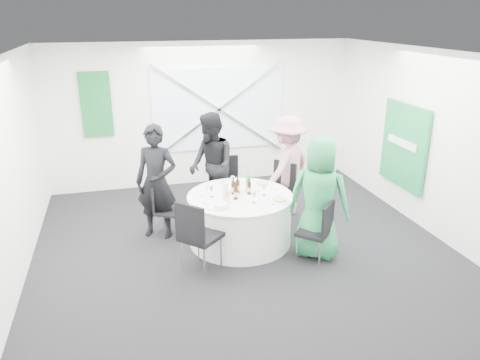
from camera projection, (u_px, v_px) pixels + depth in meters
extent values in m
plane|color=black|center=(243.00, 248.00, 6.95)|extent=(6.00, 6.00, 0.00)
plane|color=white|center=(244.00, 53.00, 6.00)|extent=(6.00, 6.00, 0.00)
plane|color=white|center=(203.00, 114.00, 9.21)|extent=(6.00, 0.00, 6.00)
plane|color=white|center=(343.00, 263.00, 3.75)|extent=(6.00, 0.00, 6.00)
plane|color=white|center=(9.00, 176.00, 5.75)|extent=(0.00, 6.00, 6.00)
plane|color=white|center=(431.00, 143.00, 7.21)|extent=(0.00, 6.00, 6.00)
cube|color=silver|center=(219.00, 109.00, 9.21)|extent=(2.60, 0.03, 1.60)
cube|color=silver|center=(219.00, 109.00, 9.17)|extent=(2.63, 0.05, 1.84)
cube|color=silver|center=(219.00, 109.00, 9.17)|extent=(2.63, 0.05, 1.84)
cube|color=#156A38|center=(96.00, 105.00, 8.57)|extent=(0.55, 0.04, 1.20)
cube|color=#198B41|center=(404.00, 146.00, 7.81)|extent=(0.05, 1.20, 1.40)
cylinder|color=silver|center=(240.00, 219.00, 7.01)|extent=(1.52, 1.52, 0.74)
cylinder|color=silver|center=(240.00, 196.00, 6.88)|extent=(1.56, 1.56, 0.02)
cube|color=black|center=(228.00, 187.00, 8.01)|extent=(0.48, 0.48, 0.05)
cube|color=black|center=(226.00, 169.00, 8.11)|extent=(0.42, 0.07, 0.48)
cylinder|color=silver|center=(237.00, 196.00, 8.29)|extent=(0.02, 0.02, 0.45)
cylinder|color=silver|center=(217.00, 197.00, 8.23)|extent=(0.02, 0.02, 0.45)
cylinder|color=silver|center=(240.00, 204.00, 7.95)|extent=(0.02, 0.02, 0.45)
cylinder|color=silver|center=(219.00, 205.00, 7.89)|extent=(0.02, 0.02, 0.45)
cube|color=black|center=(169.00, 211.00, 7.21)|extent=(0.50, 0.50, 0.04)
cube|color=black|center=(157.00, 197.00, 7.17)|extent=(0.19, 0.33, 0.40)
cylinder|color=silver|center=(164.00, 219.00, 7.45)|extent=(0.02, 0.02, 0.38)
cylinder|color=silver|center=(157.00, 227.00, 7.18)|extent=(0.02, 0.02, 0.38)
cylinder|color=silver|center=(182.00, 221.00, 7.40)|extent=(0.02, 0.02, 0.38)
cylinder|color=silver|center=(176.00, 229.00, 7.12)|extent=(0.02, 0.02, 0.38)
cube|color=black|center=(277.00, 194.00, 7.68)|extent=(0.63, 0.63, 0.05)
cube|color=black|center=(285.00, 176.00, 7.74)|extent=(0.29, 0.37, 0.48)
cylinder|color=silver|center=(292.00, 208.00, 7.79)|extent=(0.02, 0.02, 0.46)
cylinder|color=silver|center=(274.00, 202.00, 8.00)|extent=(0.02, 0.02, 0.46)
cylinder|color=silver|center=(279.00, 215.00, 7.52)|extent=(0.02, 0.02, 0.46)
cylinder|color=silver|center=(261.00, 209.00, 7.74)|extent=(0.02, 0.02, 0.46)
cube|color=black|center=(313.00, 233.00, 6.44)|extent=(0.58, 0.58, 0.05)
cube|color=black|center=(328.00, 219.00, 6.27)|extent=(0.30, 0.30, 0.44)
cylinder|color=silver|center=(319.00, 255.00, 6.31)|extent=(0.02, 0.02, 0.42)
cylinder|color=silver|center=(328.00, 245.00, 6.58)|extent=(0.02, 0.02, 0.42)
cylinder|color=silver|center=(297.00, 249.00, 6.46)|extent=(0.02, 0.02, 0.42)
cylinder|color=silver|center=(306.00, 240.00, 6.73)|extent=(0.02, 0.02, 0.42)
cube|color=black|center=(201.00, 237.00, 6.18)|extent=(0.66, 0.66, 0.06)
cube|color=black|center=(190.00, 223.00, 5.91)|extent=(0.34, 0.36, 0.50)
cylinder|color=silver|center=(181.00, 256.00, 6.21)|extent=(0.02, 0.02, 0.48)
cylinder|color=silver|center=(205.00, 264.00, 6.02)|extent=(0.02, 0.02, 0.48)
cylinder|color=silver|center=(199.00, 245.00, 6.52)|extent=(0.02, 0.02, 0.48)
cylinder|color=silver|center=(221.00, 252.00, 6.33)|extent=(0.02, 0.02, 0.48)
imported|color=black|center=(157.00, 182.00, 7.05)|extent=(0.76, 0.66, 1.77)
imported|color=black|center=(211.00, 166.00, 7.76)|extent=(0.63, 0.94, 1.78)
imported|color=#BE7B88|center=(287.00, 167.00, 7.81)|extent=(1.20, 1.09, 1.73)
imported|color=#268C4D|center=(319.00, 198.00, 6.46)|extent=(1.02, 0.95, 1.75)
cylinder|color=white|center=(231.00, 182.00, 7.41)|extent=(0.26, 0.26, 0.01)
cylinder|color=white|center=(201.00, 192.00, 6.99)|extent=(0.29, 0.29, 0.01)
cylinder|color=white|center=(262.00, 184.00, 7.32)|extent=(0.28, 0.28, 0.01)
cylinder|color=#92AB5C|center=(262.00, 183.00, 7.31)|extent=(0.18, 0.18, 0.02)
cylinder|color=white|center=(280.00, 201.00, 6.66)|extent=(0.28, 0.28, 0.01)
cylinder|color=#92AB5C|center=(280.00, 199.00, 6.65)|extent=(0.18, 0.18, 0.02)
cylinder|color=white|center=(217.00, 206.00, 6.47)|extent=(0.29, 0.29, 0.01)
cube|color=silver|center=(222.00, 206.00, 6.40)|extent=(0.21, 0.21, 0.05)
cylinder|color=#351D09|center=(233.00, 188.00, 6.89)|extent=(0.06, 0.06, 0.20)
cylinder|color=#351D09|center=(233.00, 180.00, 6.85)|extent=(0.02, 0.02, 0.06)
cylinder|color=#D9B473|center=(233.00, 189.00, 6.90)|extent=(0.06, 0.06, 0.07)
cylinder|color=#351D09|center=(238.00, 186.00, 6.95)|extent=(0.06, 0.06, 0.20)
cylinder|color=#351D09|center=(238.00, 178.00, 6.90)|extent=(0.02, 0.02, 0.06)
cylinder|color=#D9B473|center=(238.00, 188.00, 6.95)|extent=(0.06, 0.06, 0.07)
cylinder|color=#351D09|center=(249.00, 188.00, 6.90)|extent=(0.06, 0.06, 0.18)
cylinder|color=#351D09|center=(249.00, 180.00, 6.86)|extent=(0.02, 0.02, 0.06)
cylinder|color=#D9B473|center=(249.00, 189.00, 6.90)|extent=(0.06, 0.06, 0.06)
cylinder|color=#351D09|center=(236.00, 193.00, 6.70)|extent=(0.06, 0.06, 0.20)
cylinder|color=#351D09|center=(236.00, 184.00, 6.66)|extent=(0.02, 0.02, 0.06)
cylinder|color=#D9B473|center=(236.00, 194.00, 6.71)|extent=(0.06, 0.06, 0.07)
cylinder|color=green|center=(248.00, 183.00, 7.00)|extent=(0.08, 0.08, 0.26)
cylinder|color=green|center=(248.00, 173.00, 6.94)|extent=(0.03, 0.03, 0.06)
cylinder|color=#D9B473|center=(248.00, 185.00, 7.00)|extent=(0.08, 0.08, 0.09)
cylinder|color=white|center=(226.00, 191.00, 6.68)|extent=(0.08, 0.08, 0.25)
cylinder|color=white|center=(225.00, 181.00, 6.63)|extent=(0.03, 0.03, 0.06)
cylinder|color=#D9B473|center=(226.00, 193.00, 6.69)|extent=(0.08, 0.08, 0.09)
cylinder|color=white|center=(254.00, 203.00, 6.61)|extent=(0.06, 0.06, 0.00)
cylinder|color=white|center=(254.00, 199.00, 6.59)|extent=(0.01, 0.01, 0.10)
cone|color=white|center=(254.00, 194.00, 6.56)|extent=(0.07, 0.07, 0.08)
cylinder|color=white|center=(233.00, 187.00, 7.21)|extent=(0.06, 0.06, 0.00)
cylinder|color=white|center=(233.00, 184.00, 7.19)|extent=(0.01, 0.01, 0.10)
cone|color=white|center=(233.00, 179.00, 7.17)|extent=(0.07, 0.07, 0.08)
cylinder|color=white|center=(264.00, 195.00, 6.88)|extent=(0.06, 0.06, 0.00)
cylinder|color=white|center=(264.00, 192.00, 6.86)|extent=(0.01, 0.01, 0.10)
cone|color=white|center=(264.00, 187.00, 6.84)|extent=(0.07, 0.07, 0.08)
cylinder|color=white|center=(249.00, 187.00, 7.18)|extent=(0.06, 0.06, 0.00)
cylinder|color=white|center=(249.00, 184.00, 7.17)|extent=(0.01, 0.01, 0.10)
cone|color=white|center=(249.00, 180.00, 7.14)|extent=(0.07, 0.07, 0.08)
cylinder|color=white|center=(212.00, 197.00, 6.83)|extent=(0.06, 0.06, 0.00)
cylinder|color=white|center=(212.00, 193.00, 6.81)|extent=(0.01, 0.01, 0.10)
cone|color=white|center=(212.00, 188.00, 6.78)|extent=(0.07, 0.07, 0.08)
cylinder|color=white|center=(228.00, 203.00, 6.60)|extent=(0.06, 0.06, 0.00)
cylinder|color=white|center=(228.00, 199.00, 6.58)|extent=(0.01, 0.01, 0.10)
cone|color=white|center=(228.00, 194.00, 6.56)|extent=(0.07, 0.07, 0.08)
cube|color=silver|center=(244.00, 182.00, 7.41)|extent=(0.15, 0.03, 0.01)
cube|color=silver|center=(224.00, 183.00, 7.36)|extent=(0.15, 0.03, 0.01)
cube|color=silver|center=(206.00, 189.00, 7.12)|extent=(0.08, 0.14, 0.01)
cube|color=silver|center=(201.00, 196.00, 6.84)|extent=(0.08, 0.14, 0.01)
cube|color=silver|center=(273.00, 204.00, 6.55)|extent=(0.10, 0.13, 0.01)
cube|color=silver|center=(279.00, 196.00, 6.84)|extent=(0.10, 0.13, 0.01)
cube|color=silver|center=(274.00, 189.00, 7.12)|extent=(0.09, 0.14, 0.01)
cube|color=silver|center=(259.00, 184.00, 7.34)|extent=(0.08, 0.14, 0.01)
cube|color=silver|center=(207.00, 204.00, 6.56)|extent=(0.10, 0.13, 0.01)
cube|color=silver|center=(231.00, 210.00, 6.35)|extent=(0.12, 0.12, 0.01)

